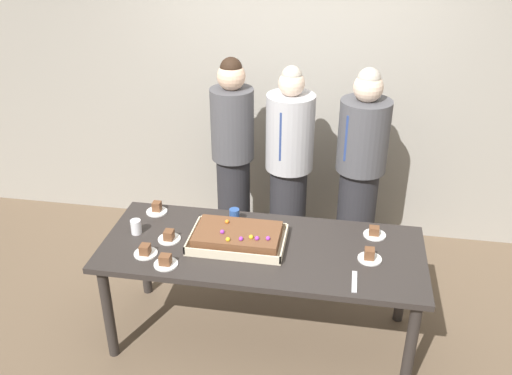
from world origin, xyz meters
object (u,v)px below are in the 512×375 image
(plated_slice_near_right, at_px, (374,233))
(person_serving_front, at_px, (233,158))
(drink_cup_middle, at_px, (234,216))
(person_striped_tie_right, at_px, (360,173))
(party_table, at_px, (262,257))
(cake_server_utensil, at_px, (354,282))
(plated_slice_near_left, at_px, (169,237))
(plated_slice_far_right, at_px, (369,256))
(sheet_cake, at_px, (238,237))
(plated_slice_center_back, at_px, (157,209))
(plated_slice_far_left, at_px, (145,251))
(drink_cup_nearest, at_px, (136,227))
(plated_slice_center_front, at_px, (166,262))
(person_green_shirt_behind, at_px, (289,168))

(plated_slice_near_right, bearing_deg, person_serving_front, 146.17)
(drink_cup_middle, height_order, person_striped_tie_right, person_striped_tie_right)
(party_table, height_order, cake_server_utensil, cake_server_utensil)
(plated_slice_near_left, distance_m, person_serving_front, 1.06)
(plated_slice_near_right, bearing_deg, plated_slice_far_right, -96.90)
(sheet_cake, bearing_deg, plated_slice_near_left, -175.17)
(plated_slice_near_left, xyz_separation_m, plated_slice_center_back, (-0.20, 0.34, -0.00))
(plated_slice_far_left, relative_size, plated_slice_center_back, 1.00)
(plated_slice_far_left, height_order, cake_server_utensil, plated_slice_far_left)
(plated_slice_near_left, height_order, person_striped_tie_right, person_striped_tie_right)
(drink_cup_middle, distance_m, person_striped_tie_right, 1.08)
(plated_slice_near_left, height_order, drink_cup_nearest, drink_cup_nearest)
(plated_slice_near_left, height_order, drink_cup_middle, drink_cup_middle)
(plated_slice_center_front, relative_size, drink_cup_middle, 1.50)
(plated_slice_center_back, bearing_deg, plated_slice_far_right, -12.66)
(person_serving_front, bearing_deg, plated_slice_center_front, -20.06)
(plated_slice_center_front, distance_m, drink_cup_nearest, 0.44)
(party_table, xyz_separation_m, person_serving_front, (-0.40, 1.01, 0.22))
(plated_slice_center_back, bearing_deg, cake_server_utensil, -22.51)
(plated_slice_center_front, xyz_separation_m, person_green_shirt_behind, (0.61, 1.27, 0.08))
(person_striped_tie_right, bearing_deg, plated_slice_center_front, -3.40)
(cake_server_utensil, distance_m, person_serving_front, 1.63)
(drink_cup_middle, bearing_deg, plated_slice_center_front, -118.83)
(person_serving_front, bearing_deg, drink_cup_middle, -1.00)
(plated_slice_far_right, bearing_deg, party_table, 177.82)
(plated_slice_far_left, bearing_deg, cake_server_utensil, -2.75)
(plated_slice_far_left, bearing_deg, plated_slice_center_front, -28.48)
(party_table, xyz_separation_m, plated_slice_far_left, (-0.71, -0.21, 0.11))
(sheet_cake, bearing_deg, drink_cup_middle, 106.33)
(sheet_cake, bearing_deg, cake_server_utensil, -20.73)
(person_serving_front, bearing_deg, cake_server_utensil, 24.38)
(plated_slice_near_right, distance_m, plated_slice_center_front, 1.39)
(sheet_cake, distance_m, plated_slice_center_back, 0.72)
(drink_cup_middle, bearing_deg, plated_slice_far_left, -134.53)
(plated_slice_near_left, bearing_deg, plated_slice_far_left, -117.56)
(plated_slice_center_front, height_order, person_green_shirt_behind, person_green_shirt_behind)
(drink_cup_middle, bearing_deg, cake_server_utensil, -33.20)
(plated_slice_far_right, xyz_separation_m, plated_slice_center_front, (-1.24, -0.27, -0.00))
(plated_slice_near_right, distance_m, person_green_shirt_behind, 0.98)
(party_table, xyz_separation_m, person_green_shirt_behind, (0.06, 0.97, 0.19))
(sheet_cake, bearing_deg, plated_slice_far_left, -157.87)
(plated_slice_far_right, relative_size, drink_cup_nearest, 1.50)
(plated_slice_far_left, xyz_separation_m, plated_slice_center_front, (0.16, -0.09, 0.00))
(plated_slice_near_right, distance_m, drink_cup_middle, 0.96)
(drink_cup_nearest, xyz_separation_m, person_green_shirt_behind, (0.91, 0.96, 0.05))
(person_serving_front, bearing_deg, drink_cup_nearest, -38.21)
(party_table, height_order, drink_cup_nearest, drink_cup_nearest)
(plated_slice_near_right, bearing_deg, party_table, -160.19)
(cake_server_utensil, bearing_deg, person_green_shirt_behind, 113.35)
(plated_slice_far_right, xyz_separation_m, person_striped_tie_right, (-0.07, 0.97, 0.09))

